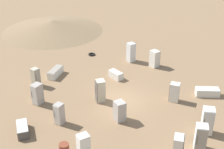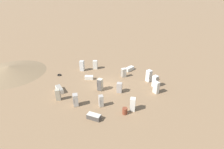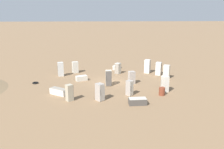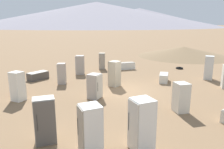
{
  "view_description": "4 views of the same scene",
  "coord_description": "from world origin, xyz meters",
  "px_view_note": "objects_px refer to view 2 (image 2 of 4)",
  "views": [
    {
      "loc": [
        -19.12,
        8.53,
        13.29
      ],
      "look_at": [
        1.08,
        0.21,
        1.87
      ],
      "focal_mm": 50.0,
      "sensor_mm": 36.0,
      "label": 1
    },
    {
      "loc": [
        -8.4,
        22.25,
        13.74
      ],
      "look_at": [
        -0.43,
        -1.23,
        1.53
      ],
      "focal_mm": 28.0,
      "sensor_mm": 36.0,
      "label": 2
    },
    {
      "loc": [
        4.21,
        25.86,
        7.76
      ],
      "look_at": [
        0.09,
        1.12,
        1.25
      ],
      "focal_mm": 35.0,
      "sensor_mm": 36.0,
      "label": 3
    },
    {
      "loc": [
        -12.51,
        -6.71,
        4.5
      ],
      "look_at": [
        -0.38,
        1.04,
        1.09
      ],
      "focal_mm": 35.0,
      "sensor_mm": 36.0,
      "label": 4
    }
  ],
  "objects_px": {
    "discarded_fridge_1": "(95,65)",
    "discarded_fridge_11": "(155,81)",
    "discarded_fridge_7": "(94,117)",
    "discarded_fridge_9": "(119,88)",
    "scrap_tire": "(59,75)",
    "rusty_barrel": "(125,111)",
    "discarded_fridge_8": "(156,87)",
    "discarded_fridge_14": "(133,104)",
    "discarded_fridge_13": "(82,66)",
    "discarded_fridge_12": "(100,85)",
    "discarded_fridge_4": "(149,76)",
    "discarded_fridge_0": "(130,69)",
    "discarded_fridge_6": "(101,101)",
    "discarded_fridge_15": "(59,89)",
    "discarded_fridge_5": "(89,78)",
    "discarded_fridge_10": "(58,95)",
    "discarded_fridge_2": "(76,100)",
    "discarded_fridge_3": "(124,73)"
  },
  "relations": [
    {
      "from": "discarded_fridge_9",
      "to": "discarded_fridge_5",
      "type": "bearing_deg",
      "value": 153.18
    },
    {
      "from": "discarded_fridge_10",
      "to": "discarded_fridge_12",
      "type": "bearing_deg",
      "value": 103.73
    },
    {
      "from": "discarded_fridge_6",
      "to": "discarded_fridge_12",
      "type": "xyz_separation_m",
      "value": [
        1.63,
        -3.67,
        0.13
      ]
    },
    {
      "from": "discarded_fridge_12",
      "to": "discarded_fridge_1",
      "type": "bearing_deg",
      "value": -55.72
    },
    {
      "from": "discarded_fridge_11",
      "to": "discarded_fridge_10",
      "type": "bearing_deg",
      "value": -23.61
    },
    {
      "from": "discarded_fridge_9",
      "to": "discarded_fridge_10",
      "type": "bearing_deg",
      "value": -154.13
    },
    {
      "from": "discarded_fridge_10",
      "to": "discarded_fridge_6",
      "type": "bearing_deg",
      "value": 65.27
    },
    {
      "from": "discarded_fridge_4",
      "to": "discarded_fridge_12",
      "type": "relative_size",
      "value": 1.05
    },
    {
      "from": "discarded_fridge_6",
      "to": "rusty_barrel",
      "type": "distance_m",
      "value": 3.38
    },
    {
      "from": "discarded_fridge_11",
      "to": "discarded_fridge_14",
      "type": "height_order",
      "value": "discarded_fridge_11"
    },
    {
      "from": "discarded_fridge_7",
      "to": "discarded_fridge_1",
      "type": "bearing_deg",
      "value": -152.84
    },
    {
      "from": "discarded_fridge_1",
      "to": "discarded_fridge_12",
      "type": "relative_size",
      "value": 0.88
    },
    {
      "from": "discarded_fridge_10",
      "to": "discarded_fridge_0",
      "type": "bearing_deg",
      "value": 121.09
    },
    {
      "from": "discarded_fridge_7",
      "to": "discarded_fridge_13",
      "type": "height_order",
      "value": "discarded_fridge_13"
    },
    {
      "from": "discarded_fridge_1",
      "to": "discarded_fridge_11",
      "type": "distance_m",
      "value": 11.95
    },
    {
      "from": "discarded_fridge_15",
      "to": "discarded_fridge_5",
      "type": "bearing_deg",
      "value": -167.03
    },
    {
      "from": "discarded_fridge_2",
      "to": "discarded_fridge_7",
      "type": "bearing_deg",
      "value": 120.2
    },
    {
      "from": "discarded_fridge_13",
      "to": "discarded_fridge_10",
      "type": "bearing_deg",
      "value": 179.99
    },
    {
      "from": "discarded_fridge_1",
      "to": "discarded_fridge_13",
      "type": "height_order",
      "value": "discarded_fridge_13"
    },
    {
      "from": "discarded_fridge_3",
      "to": "discarded_fridge_14",
      "type": "xyz_separation_m",
      "value": [
        -3.51,
        8.58,
        0.1
      ]
    },
    {
      "from": "discarded_fridge_12",
      "to": "discarded_fridge_15",
      "type": "bearing_deg",
      "value": 27.42
    },
    {
      "from": "discarded_fridge_2",
      "to": "discarded_fridge_15",
      "type": "distance_m",
      "value": 4.72
    },
    {
      "from": "discarded_fridge_7",
      "to": "discarded_fridge_10",
      "type": "xyz_separation_m",
      "value": [
        6.19,
        -2.03,
        0.5
      ]
    },
    {
      "from": "discarded_fridge_8",
      "to": "discarded_fridge_13",
      "type": "relative_size",
      "value": 0.94
    },
    {
      "from": "discarded_fridge_2",
      "to": "rusty_barrel",
      "type": "distance_m",
      "value": 6.51
    },
    {
      "from": "discarded_fridge_8",
      "to": "rusty_barrel",
      "type": "bearing_deg",
      "value": -78.63
    },
    {
      "from": "discarded_fridge_4",
      "to": "discarded_fridge_6",
      "type": "bearing_deg",
      "value": 4.46
    },
    {
      "from": "discarded_fridge_7",
      "to": "rusty_barrel",
      "type": "distance_m",
      "value": 3.79
    },
    {
      "from": "discarded_fridge_10",
      "to": "scrap_tire",
      "type": "distance_m",
      "value": 7.82
    },
    {
      "from": "discarded_fridge_12",
      "to": "discarded_fridge_13",
      "type": "relative_size",
      "value": 0.96
    },
    {
      "from": "discarded_fridge_14",
      "to": "discarded_fridge_12",
      "type": "bearing_deg",
      "value": 52.67
    },
    {
      "from": "discarded_fridge_13",
      "to": "discarded_fridge_0",
      "type": "bearing_deg",
      "value": -78.97
    },
    {
      "from": "discarded_fridge_7",
      "to": "discarded_fridge_9",
      "type": "distance_m",
      "value": 6.75
    },
    {
      "from": "discarded_fridge_8",
      "to": "discarded_fridge_14",
      "type": "distance_m",
      "value": 5.6
    },
    {
      "from": "discarded_fridge_4",
      "to": "discarded_fridge_9",
      "type": "bearing_deg",
      "value": -3.62
    },
    {
      "from": "discarded_fridge_1",
      "to": "discarded_fridge_8",
      "type": "bearing_deg",
      "value": -37.3
    },
    {
      "from": "discarded_fridge_0",
      "to": "discarded_fridge_9",
      "type": "xyz_separation_m",
      "value": [
        -0.37,
        7.94,
        0.44
      ]
    },
    {
      "from": "discarded_fridge_9",
      "to": "discarded_fridge_13",
      "type": "height_order",
      "value": "discarded_fridge_13"
    },
    {
      "from": "discarded_fridge_7",
      "to": "discarded_fridge_8",
      "type": "distance_m",
      "value": 10.29
    },
    {
      "from": "discarded_fridge_1",
      "to": "discarded_fridge_11",
      "type": "height_order",
      "value": "discarded_fridge_11"
    },
    {
      "from": "scrap_tire",
      "to": "rusty_barrel",
      "type": "xyz_separation_m",
      "value": [
        -13.66,
        6.48,
        0.34
      ]
    },
    {
      "from": "discarded_fridge_6",
      "to": "discarded_fridge_11",
      "type": "distance_m",
      "value": 9.58
    },
    {
      "from": "discarded_fridge_7",
      "to": "discarded_fridge_13",
      "type": "xyz_separation_m",
      "value": [
        7.59,
        -11.67,
        0.65
      ]
    },
    {
      "from": "discarded_fridge_8",
      "to": "rusty_barrel",
      "type": "height_order",
      "value": "discarded_fridge_8"
    },
    {
      "from": "discarded_fridge_5",
      "to": "discarded_fridge_14",
      "type": "height_order",
      "value": "discarded_fridge_14"
    },
    {
      "from": "scrap_tire",
      "to": "rusty_barrel",
      "type": "bearing_deg",
      "value": 154.61
    },
    {
      "from": "discarded_fridge_2",
      "to": "discarded_fridge_5",
      "type": "relative_size",
      "value": 1.1
    },
    {
      "from": "discarded_fridge_2",
      "to": "discarded_fridge_8",
      "type": "relative_size",
      "value": 0.93
    },
    {
      "from": "discarded_fridge_1",
      "to": "discarded_fridge_3",
      "type": "distance_m",
      "value": 6.23
    },
    {
      "from": "discarded_fridge_2",
      "to": "discarded_fridge_6",
      "type": "distance_m",
      "value": 3.3
    }
  ]
}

